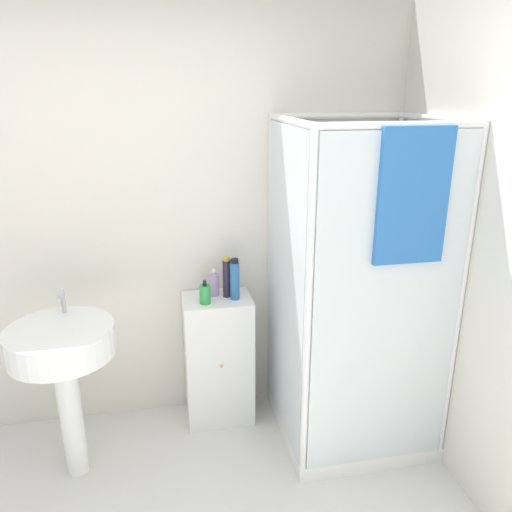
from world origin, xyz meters
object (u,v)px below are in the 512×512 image
object	(u,v)px
shampoo_bottle_tall_black	(227,277)
sink	(63,356)
lotion_bottle_white	(214,284)
shampoo_bottle_blue	(235,280)
soap_dispenser	(205,294)

from	to	relation	value
shampoo_bottle_tall_black	sink	bearing A→B (deg)	-158.55
sink	lotion_bottle_white	size ratio (longest dim) A/B	5.84
shampoo_bottle_tall_black	shampoo_bottle_blue	world-z (taller)	same
shampoo_bottle_tall_black	lotion_bottle_white	bearing A→B (deg)	158.89
shampoo_bottle_tall_black	soap_dispenser	bearing A→B (deg)	-151.92
sink	shampoo_bottle_blue	bearing A→B (deg)	18.12
sink	lotion_bottle_white	xyz separation A→B (m)	(0.83, 0.38, 0.18)
shampoo_bottle_tall_black	lotion_bottle_white	world-z (taller)	shampoo_bottle_tall_black
shampoo_bottle_tall_black	lotion_bottle_white	xyz separation A→B (m)	(-0.07, 0.03, -0.05)
sink	soap_dispenser	size ratio (longest dim) A/B	6.99
shampoo_bottle_blue	shampoo_bottle_tall_black	bearing A→B (deg)	132.01
soap_dispenser	sink	bearing A→B (deg)	-159.84
soap_dispenser	shampoo_bottle_blue	xyz separation A→B (m)	(0.18, 0.03, 0.06)
sink	shampoo_bottle_blue	world-z (taller)	shampoo_bottle_blue
lotion_bottle_white	shampoo_bottle_tall_black	bearing A→B (deg)	-21.11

